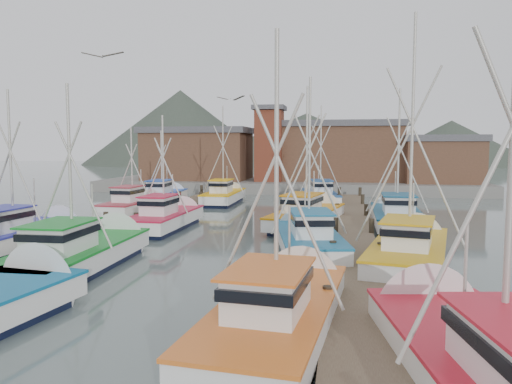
% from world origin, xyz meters
% --- Properties ---
extents(ground, '(260.00, 260.00, 0.00)m').
position_xyz_m(ground, '(0.00, 0.00, 0.00)').
color(ground, '#51615F').
rests_on(ground, ground).
extents(dock_left, '(2.30, 46.00, 1.50)m').
position_xyz_m(dock_left, '(-7.00, 4.04, 0.21)').
color(dock_left, brown).
rests_on(dock_left, ground).
extents(dock_right, '(2.30, 46.00, 1.50)m').
position_xyz_m(dock_right, '(7.00, 4.04, 0.21)').
color(dock_right, brown).
rests_on(dock_right, ground).
extents(quay, '(44.00, 16.00, 1.20)m').
position_xyz_m(quay, '(0.00, 37.00, 0.60)').
color(quay, slate).
rests_on(quay, ground).
extents(shed_left, '(12.72, 8.48, 6.20)m').
position_xyz_m(shed_left, '(-11.00, 35.00, 4.34)').
color(shed_left, brown).
rests_on(shed_left, quay).
extents(shed_center, '(14.84, 9.54, 6.90)m').
position_xyz_m(shed_center, '(6.00, 37.00, 4.69)').
color(shed_center, brown).
rests_on(shed_center, quay).
extents(shed_right, '(8.48, 6.36, 5.20)m').
position_xyz_m(shed_right, '(17.00, 34.00, 3.84)').
color(shed_right, brown).
rests_on(shed_right, quay).
extents(lookout_tower, '(3.60, 3.60, 8.50)m').
position_xyz_m(lookout_tower, '(-2.00, 33.00, 5.55)').
color(lookout_tower, maroon).
rests_on(lookout_tower, quay).
extents(distant_hills, '(175.00, 140.00, 42.00)m').
position_xyz_m(distant_hills, '(-12.76, 122.59, 0.00)').
color(distant_hills, '#3D473B').
rests_on(distant_hills, ground).
extents(boat_1, '(3.67, 9.33, 9.03)m').
position_xyz_m(boat_1, '(4.75, -9.76, 0.68)').
color(boat_1, black).
rests_on(boat_1, ground).
extents(boat_3, '(4.72, 10.25, 10.27)m').
position_xyz_m(boat_3, '(9.38, -12.52, 0.69)').
color(boat_3, black).
rests_on(boat_3, ground).
extents(boat_4, '(3.57, 9.79, 8.66)m').
position_xyz_m(boat_4, '(-4.64, -3.87, 0.68)').
color(boat_4, black).
rests_on(boat_4, ground).
extents(boat_5, '(4.30, 9.16, 9.22)m').
position_xyz_m(boat_5, '(4.66, 1.06, 0.68)').
color(boat_5, black).
rests_on(boat_5, ground).
extents(boat_6, '(3.64, 9.09, 8.80)m').
position_xyz_m(boat_6, '(-9.91, -0.33, 0.68)').
color(boat_6, black).
rests_on(boat_6, ground).
extents(boat_7, '(4.68, 9.70, 11.58)m').
position_xyz_m(boat_7, '(9.36, -0.73, 0.69)').
color(boat_7, black).
rests_on(boat_7, ground).
extents(boat_8, '(3.17, 8.54, 7.81)m').
position_xyz_m(boat_8, '(-4.62, 6.73, 0.68)').
color(boat_8, black).
rests_on(boat_8, ground).
extents(boat_9, '(4.82, 10.09, 9.87)m').
position_xyz_m(boat_9, '(4.22, 9.29, 0.68)').
color(boat_9, black).
rests_on(boat_9, ground).
extents(boat_10, '(3.02, 8.13, 7.25)m').
position_xyz_m(boat_10, '(-9.34, 12.70, 0.68)').
color(boat_10, black).
rests_on(boat_10, ground).
extents(boat_11, '(3.92, 9.28, 9.64)m').
position_xyz_m(boat_11, '(9.81, 10.01, 0.68)').
color(boat_11, black).
rests_on(boat_11, ground).
extents(boat_12, '(3.74, 8.44, 9.47)m').
position_xyz_m(boat_12, '(-4.30, 20.92, 0.68)').
color(boat_12, black).
rests_on(boat_12, ground).
extents(boat_13, '(3.99, 8.95, 9.50)m').
position_xyz_m(boat_13, '(4.26, 22.00, 0.68)').
color(boat_13, black).
rests_on(boat_13, ground).
extents(boat_14, '(3.08, 8.55, 7.26)m').
position_xyz_m(boat_14, '(-9.58, 19.43, 0.68)').
color(boat_14, black).
rests_on(boat_14, ground).
extents(gull_near, '(1.55, 0.65, 0.24)m').
position_xyz_m(gull_near, '(-2.10, -6.50, 8.47)').
color(gull_near, slate).
rests_on(gull_near, ground).
extents(gull_far, '(1.47, 0.64, 0.24)m').
position_xyz_m(gull_far, '(1.05, 0.07, 7.50)').
color(gull_far, slate).
rests_on(gull_far, ground).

